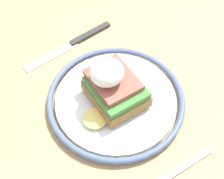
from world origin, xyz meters
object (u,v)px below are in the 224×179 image
(sandwich, at_px, (111,85))
(knife, at_px, (76,42))
(fork, at_px, (165,179))
(plate, at_px, (112,99))

(sandwich, distance_m, knife, 0.16)
(sandwich, height_order, fork, sandwich)
(plate, bearing_deg, fork, 176.71)
(plate, xyz_separation_m, sandwich, (0.00, 0.00, 0.04))
(sandwich, bearing_deg, fork, 177.31)
(plate, height_order, sandwich, sandwich)
(knife, bearing_deg, sandwich, 173.84)
(fork, bearing_deg, sandwich, -2.69)
(sandwich, relative_size, knife, 0.54)
(sandwich, bearing_deg, knife, -6.16)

